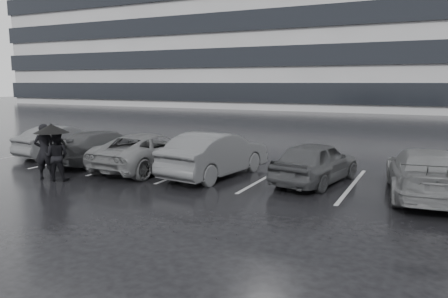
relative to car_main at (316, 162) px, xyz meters
name	(u,v)px	position (x,y,z in m)	size (l,w,h in m)	color
ground	(218,192)	(-2.28, -2.33, -0.67)	(160.00, 160.00, 0.00)	black
office_building	(230,4)	(-24.28, 45.67, 13.67)	(61.00, 26.00, 29.00)	#9A9A9D
car_main	(316,162)	(0.00, 0.00, 0.00)	(1.58, 3.93, 1.34)	black
car_west_a	(216,154)	(-3.30, -0.44, 0.08)	(1.59, 4.55, 1.50)	#2B2B2E
car_west_b	(150,151)	(-5.99, -0.44, -0.01)	(2.20, 4.77, 1.33)	#454547
car_west_c	(106,147)	(-8.26, -0.15, -0.03)	(1.80, 4.44, 1.29)	black
car_west_d	(63,141)	(-11.06, 0.33, -0.01)	(1.39, 3.98, 1.31)	#2B2B2E
car_east	(425,173)	(3.14, -0.38, 0.01)	(1.91, 4.70, 1.36)	#454547
pedestrian_left	(45,151)	(-8.14, -3.25, 0.25)	(0.67, 0.44, 1.83)	black
pedestrian_right	(57,156)	(-7.63, -3.25, 0.13)	(0.77, 0.60, 1.59)	black
umbrella	(51,129)	(-7.71, -3.32, 1.02)	(1.10, 1.10, 1.86)	black
stall_stripes	(229,173)	(-3.08, 0.17, -0.67)	(19.72, 5.00, 0.00)	#99999B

